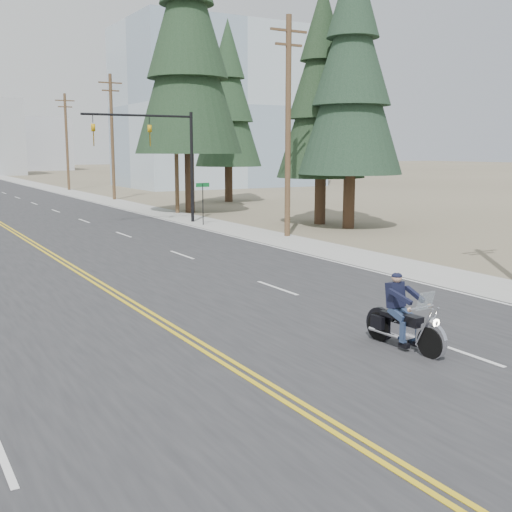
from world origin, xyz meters
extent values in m
plane|color=#776D56|center=(0.00, 0.00, 0.00)|extent=(400.00, 400.00, 0.00)
cube|color=#A5A5A0|center=(11.50, 70.00, 0.01)|extent=(3.00, 200.00, 0.01)
cylinder|color=black|center=(11.00, 32.00, 3.50)|extent=(0.20, 0.20, 7.00)
cylinder|color=black|center=(7.50, 32.00, 6.70)|extent=(7.00, 0.14, 0.14)
imported|color=#BF8C0C|center=(8.20, 32.00, 6.05)|extent=(0.21, 0.26, 1.30)
imported|color=#BF8C0C|center=(4.70, 32.00, 6.05)|extent=(0.21, 0.26, 1.30)
cylinder|color=black|center=(10.80, 30.00, 1.30)|extent=(0.06, 0.06, 2.60)
cube|color=#0C5926|center=(10.80, 30.00, 2.50)|extent=(0.90, 0.03, 0.25)
cylinder|color=brown|center=(12.50, 23.00, 5.75)|extent=(0.30, 0.30, 11.50)
cube|color=brown|center=(12.50, 23.00, 10.70)|extent=(2.20, 0.12, 0.12)
cube|color=brown|center=(12.50, 23.00, 10.00)|extent=(1.60, 0.12, 0.12)
cylinder|color=brown|center=(12.50, 38.00, 5.50)|extent=(0.30, 0.30, 11.00)
cube|color=brown|center=(12.50, 38.00, 10.20)|extent=(2.20, 0.12, 0.12)
cube|color=brown|center=(12.50, 38.00, 9.50)|extent=(1.60, 0.12, 0.12)
cylinder|color=brown|center=(12.50, 53.00, 5.75)|extent=(0.30, 0.30, 11.50)
cube|color=brown|center=(12.50, 53.00, 10.70)|extent=(2.20, 0.12, 0.12)
cube|color=brown|center=(12.50, 53.00, 10.00)|extent=(1.60, 0.12, 0.12)
cylinder|color=brown|center=(12.50, 70.00, 5.50)|extent=(0.30, 0.30, 11.00)
cube|color=brown|center=(12.50, 70.00, 10.20)|extent=(2.20, 0.12, 0.12)
cube|color=brown|center=(12.50, 70.00, 9.50)|extent=(1.60, 0.12, 0.12)
cube|color=#9EB5CC|center=(32.00, 70.00, 10.00)|extent=(24.00, 16.00, 20.00)
cube|color=#B7BCC6|center=(40.00, 110.00, 9.00)|extent=(16.00, 12.00, 18.00)
cube|color=#B7BCC6|center=(25.00, 150.00, 6.00)|extent=(14.00, 14.00, 12.00)
cylinder|color=#382619|center=(17.69, 24.29, 1.61)|extent=(0.63, 0.63, 3.22)
cone|color=black|center=(17.69, 24.29, 8.05)|extent=(6.09, 6.09, 9.67)
cone|color=black|center=(17.69, 24.29, 10.79)|extent=(4.56, 4.56, 7.25)
cylinder|color=#382619|center=(17.51, 26.97, 1.47)|extent=(0.64, 0.64, 2.93)
cone|color=black|center=(17.51, 26.97, 7.34)|extent=(5.50, 5.50, 8.80)
cone|color=black|center=(17.51, 26.97, 9.83)|extent=(4.13, 4.13, 6.60)
cone|color=black|center=(17.51, 26.97, 12.32)|extent=(2.75, 2.75, 4.69)
cylinder|color=#382619|center=(13.50, 37.96, 2.18)|extent=(0.76, 0.76, 4.37)
cone|color=black|center=(13.50, 37.96, 10.92)|extent=(7.86, 7.86, 13.11)
cone|color=black|center=(13.50, 37.96, 14.63)|extent=(5.90, 5.90, 9.83)
cylinder|color=#382619|center=(20.81, 45.65, 1.59)|extent=(0.74, 0.74, 3.19)
cone|color=#18311A|center=(20.81, 45.65, 7.97)|extent=(5.95, 5.95, 9.57)
cone|color=#18311A|center=(20.81, 45.65, 10.68)|extent=(4.46, 4.46, 7.18)
cone|color=#18311A|center=(20.81, 45.65, 13.39)|extent=(2.98, 2.98, 5.10)
camera|label=1|loc=(-6.22, -5.96, 4.63)|focal=45.00mm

